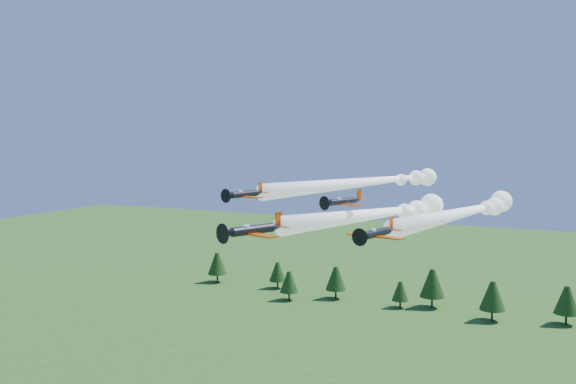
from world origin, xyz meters
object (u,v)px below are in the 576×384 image
at_px(plane_lead, 378,213).
at_px(plane_left, 371,181).
at_px(plane_right, 466,212).
at_px(plane_slot, 343,201).

distance_m(plane_lead, plane_left, 26.12).
bearing_deg(plane_left, plane_lead, -54.93).
height_order(plane_lead, plane_right, plane_lead).
distance_m(plane_right, plane_slot, 21.85).
bearing_deg(plane_slot, plane_left, 122.50).
bearing_deg(plane_slot, plane_lead, 74.37).
height_order(plane_left, plane_slot, plane_left).
xyz_separation_m(plane_lead, plane_slot, (-3.68, -4.74, 2.03)).
distance_m(plane_left, plane_slot, 29.59).
bearing_deg(plane_slot, plane_right, 71.70).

